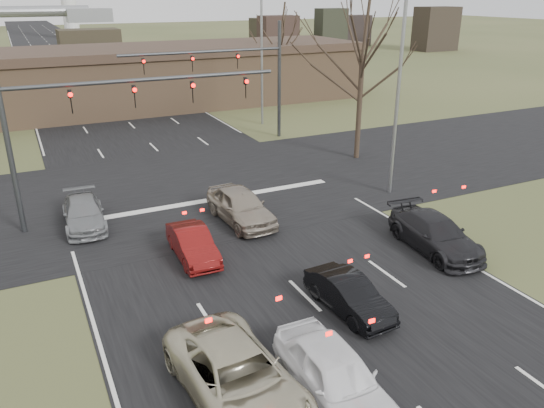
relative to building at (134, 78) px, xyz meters
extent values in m
plane|color=#414A27|center=(-2.00, -38.00, -2.67)|extent=(360.00, 360.00, 0.00)
cube|color=black|center=(-2.00, 22.00, -2.66)|extent=(14.00, 300.00, 0.02)
cube|color=black|center=(-2.00, -23.00, -2.65)|extent=(200.00, 14.00, 0.02)
cube|color=brown|center=(0.00, 0.00, -0.37)|extent=(42.00, 10.00, 4.60)
cube|color=#38281E|center=(0.00, 0.00, 2.28)|extent=(42.40, 10.40, 0.70)
cylinder|color=#383A3D|center=(-10.50, -25.00, 1.33)|extent=(0.24, 0.24, 8.00)
cylinder|color=#383A3D|center=(-4.50, -25.00, 3.53)|extent=(12.00, 0.18, 0.18)
imported|color=black|center=(-7.83, -25.00, 2.83)|extent=(0.16, 0.20, 1.00)
imported|color=black|center=(-5.17, -25.00, 2.83)|extent=(0.16, 0.20, 1.00)
imported|color=black|center=(-2.50, -25.00, 2.83)|extent=(0.16, 0.20, 1.00)
imported|color=black|center=(0.17, -25.00, 2.83)|extent=(0.16, 0.20, 1.00)
cylinder|color=#383A3D|center=(7.00, -15.00, 1.33)|extent=(0.24, 0.24, 8.00)
cylinder|color=#383A3D|center=(1.50, -15.00, 3.53)|extent=(11.00, 0.18, 0.18)
imported|color=black|center=(3.86, -15.00, 2.83)|extent=(0.16, 0.20, 1.00)
imported|color=black|center=(0.71, -15.00, 2.83)|extent=(0.16, 0.20, 1.00)
imported|color=black|center=(-2.43, -15.00, 2.83)|extent=(0.16, 0.20, 1.00)
cube|color=gray|center=(-9.00, -42.00, 6.88)|extent=(0.50, 0.25, 0.15)
cylinder|color=gray|center=(7.00, -28.00, 2.33)|extent=(0.18, 0.18, 10.00)
cylinder|color=gray|center=(7.50, -11.00, 2.33)|extent=(0.18, 0.18, 10.00)
cylinder|color=black|center=(9.00, -22.00, 0.50)|extent=(0.32, 0.32, 6.33)
cylinder|color=black|center=(13.00, -3.00, -0.19)|extent=(0.32, 0.32, 4.95)
imported|color=beige|center=(-6.00, -38.66, -1.94)|extent=(2.79, 5.40, 1.45)
imported|color=white|center=(-3.77, -39.74, -1.91)|extent=(1.83, 4.44, 1.51)
imported|color=black|center=(-1.14, -36.41, -2.07)|extent=(1.49, 3.69, 1.19)
imported|color=black|center=(4.50, -34.17, -1.97)|extent=(2.42, 4.99, 1.40)
imported|color=gray|center=(-8.01, -25.50, -2.05)|extent=(1.94, 4.31, 1.23)
imported|color=#630F0E|center=(-4.58, -30.60, -2.06)|extent=(1.39, 3.73, 1.22)
imported|color=gray|center=(-1.50, -28.12, -1.88)|extent=(2.08, 4.68, 1.56)
camera|label=1|loc=(-9.93, -48.78, 7.14)|focal=35.00mm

